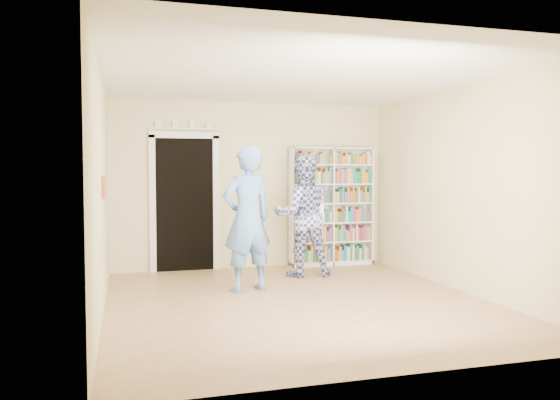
# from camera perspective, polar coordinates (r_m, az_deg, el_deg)

# --- Properties ---
(floor) EXTENTS (5.00, 5.00, 0.00)m
(floor) POSITION_cam_1_polar(r_m,az_deg,el_deg) (6.73, 1.89, -10.57)
(floor) COLOR #956B48
(floor) RESTS_ON ground
(ceiling) EXTENTS (5.00, 5.00, 0.00)m
(ceiling) POSITION_cam_1_polar(r_m,az_deg,el_deg) (6.64, 1.94, 12.73)
(ceiling) COLOR white
(ceiling) RESTS_ON wall_back
(wall_back) EXTENTS (4.50, 0.00, 4.50)m
(wall_back) POSITION_cam_1_polar(r_m,az_deg,el_deg) (8.96, -2.94, 1.54)
(wall_back) COLOR beige
(wall_back) RESTS_ON floor
(wall_left) EXTENTS (0.00, 5.00, 5.00)m
(wall_left) POSITION_cam_1_polar(r_m,az_deg,el_deg) (6.24, -18.18, 0.76)
(wall_left) COLOR beige
(wall_left) RESTS_ON floor
(wall_right) EXTENTS (0.00, 5.00, 5.00)m
(wall_right) POSITION_cam_1_polar(r_m,az_deg,el_deg) (7.54, 18.45, 1.11)
(wall_right) COLOR beige
(wall_right) RESTS_ON floor
(bookshelf) EXTENTS (1.44, 0.27, 1.98)m
(bookshelf) POSITION_cam_1_polar(r_m,az_deg,el_deg) (9.21, 5.38, -0.62)
(bookshelf) COLOR white
(bookshelf) RESTS_ON floor
(doorway) EXTENTS (1.10, 0.08, 2.43)m
(doorway) POSITION_cam_1_polar(r_m,az_deg,el_deg) (8.76, -9.93, 0.35)
(doorway) COLOR black
(doorway) RESTS_ON floor
(wall_art) EXTENTS (0.03, 0.25, 0.25)m
(wall_art) POSITION_cam_1_polar(r_m,az_deg,el_deg) (6.44, -17.93, 1.27)
(wall_art) COLOR brown
(wall_art) RESTS_ON wall_left
(man_blue) EXTENTS (0.79, 0.62, 1.91)m
(man_blue) POSITION_cam_1_polar(r_m,az_deg,el_deg) (7.19, -3.45, -1.97)
(man_blue) COLOR #608ED7
(man_blue) RESTS_ON floor
(man_plaid) EXTENTS (0.97, 0.79, 1.83)m
(man_plaid) POSITION_cam_1_polar(r_m,az_deg,el_deg) (8.23, 2.39, -1.62)
(man_plaid) COLOR navy
(man_plaid) RESTS_ON floor
(paper_sheet) EXTENTS (0.20, 0.03, 0.29)m
(paper_sheet) POSITION_cam_1_polar(r_m,az_deg,el_deg) (8.11, 3.90, -1.31)
(paper_sheet) COLOR white
(paper_sheet) RESTS_ON man_plaid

